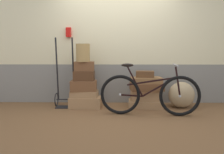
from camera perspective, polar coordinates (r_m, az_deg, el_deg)
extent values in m
cube|color=brown|center=(4.37, 1.40, -9.03)|extent=(9.04, 5.20, 0.06)
cube|color=gray|center=(5.11, 1.31, -1.51)|extent=(7.04, 0.20, 0.85)
cube|color=beige|center=(5.11, 1.36, 15.33)|extent=(7.04, 0.20, 2.15)
cube|color=red|center=(5.03, -10.85, 10.96)|extent=(0.10, 0.08, 0.20)
cube|color=#9E754C|center=(4.68, -6.64, -6.29)|extent=(0.65, 0.41, 0.21)
cube|color=#9E754C|center=(4.64, -6.95, -4.23)|extent=(0.56, 0.35, 0.13)
cube|color=brown|center=(4.60, -7.10, -2.21)|extent=(0.53, 0.32, 0.21)
cube|color=#4C2D19|center=(4.58, -7.05, 0.28)|extent=(0.42, 0.25, 0.19)
cube|color=brown|center=(4.60, -6.96, 2.69)|extent=(0.40, 0.23, 0.19)
cube|color=#9E754C|center=(4.71, 8.40, -6.68)|extent=(0.71, 0.45, 0.14)
cube|color=#9E754C|center=(4.69, 8.31, -4.51)|extent=(0.58, 0.35, 0.21)
cube|color=brown|center=(4.62, 8.69, -2.40)|extent=(0.67, 0.43, 0.15)
cube|color=olive|center=(4.61, 8.58, -0.79)|extent=(0.62, 0.37, 0.11)
cube|color=brown|center=(4.59, 8.26, 0.71)|extent=(0.38, 0.25, 0.13)
cylinder|color=#A8844C|center=(4.57, -7.29, 6.05)|extent=(0.27, 0.27, 0.36)
torus|color=black|center=(4.89, -13.75, -5.49)|extent=(0.02, 0.28, 0.28)
torus|color=black|center=(4.80, -9.20, -5.59)|extent=(0.02, 0.28, 0.28)
cylinder|color=black|center=(4.84, -11.50, -5.54)|extent=(0.39, 0.02, 0.02)
cylinder|color=black|center=(4.78, -13.62, 1.97)|extent=(0.03, 0.13, 1.27)
cylinder|color=black|center=(4.71, -9.71, 1.99)|extent=(0.03, 0.13, 1.27)
cube|color=black|center=(4.77, -11.74, -7.36)|extent=(0.35, 0.22, 0.02)
ellipsoid|color=tan|center=(4.81, 17.02, -4.28)|extent=(0.51, 0.44, 0.53)
torus|color=black|center=(4.11, 2.06, -4.47)|extent=(0.72, 0.13, 0.72)
sphere|color=#B2B2B7|center=(4.11, 2.06, -4.47)|extent=(0.05, 0.05, 0.05)
torus|color=black|center=(4.17, 16.66, -4.60)|extent=(0.72, 0.13, 0.72)
sphere|color=#B2B2B7|center=(4.17, 16.66, -4.60)|extent=(0.05, 0.05, 0.05)
cube|color=black|center=(4.09, 11.62, -2.49)|extent=(0.58, 0.08, 0.37)
cube|color=black|center=(4.06, 5.78, -1.08)|extent=(0.30, 0.06, 0.55)
cube|color=black|center=(4.11, 4.85, -4.64)|extent=(0.40, 0.07, 0.05)
cube|color=black|center=(4.07, 9.73, -1.07)|extent=(0.84, 0.11, 0.17)
cube|color=black|center=(4.12, 16.17, -1.08)|extent=(0.12, 0.04, 0.52)
ellipsoid|color=black|center=(4.04, 3.88, 2.98)|extent=(0.23, 0.11, 0.06)
cylinder|color=#A5A5AD|center=(4.08, 15.68, 2.94)|extent=(0.07, 0.46, 0.02)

